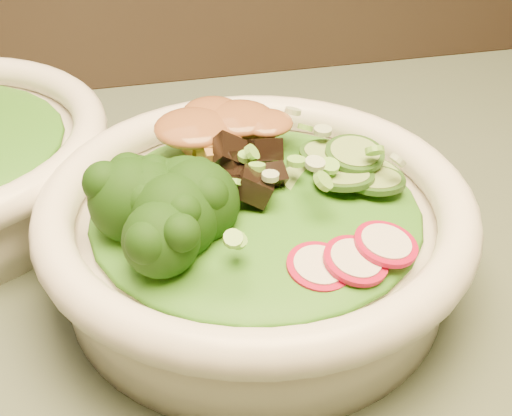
{
  "coord_description": "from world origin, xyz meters",
  "views": [
    {
      "loc": [
        -0.26,
        -0.31,
        1.08
      ],
      "look_at": [
        -0.18,
        0.06,
        0.81
      ],
      "focal_mm": 50.0,
      "sensor_mm": 36.0,
      "label": 1
    }
  ],
  "objects": [
    {
      "name": "salad_bowl",
      "position": [
        -0.18,
        0.06,
        0.79
      ],
      "size": [
        0.29,
        0.29,
        0.08
      ],
      "rotation": [
        0.0,
        0.0,
        0.34
      ],
      "color": "white",
      "rests_on": "dining_table"
    },
    {
      "name": "peanut_sauce",
      "position": [
        -0.2,
        0.13,
        0.84
      ],
      "size": [
        0.08,
        0.06,
        0.02
      ],
      "primitive_type": "ellipsoid",
      "color": "brown",
      "rests_on": "tofu_cubes"
    },
    {
      "name": "cucumber_slices",
      "position": [
        -0.11,
        0.08,
        0.83
      ],
      "size": [
        0.1,
        0.1,
        0.04
      ],
      "primitive_type": null,
      "rotation": [
        0.0,
        0.0,
        0.34
      ],
      "color": "#8DAA5E",
      "rests_on": "salad_bowl"
    },
    {
      "name": "mushroom_heap",
      "position": [
        -0.18,
        0.08,
        0.83
      ],
      "size": [
        0.1,
        0.1,
        0.04
      ],
      "primitive_type": null,
      "rotation": [
        0.0,
        0.0,
        0.34
      ],
      "color": "black",
      "rests_on": "salad_bowl"
    },
    {
      "name": "lettuce_bed",
      "position": [
        -0.18,
        0.06,
        0.81
      ],
      "size": [
        0.22,
        0.22,
        0.03
      ],
      "primitive_type": "ellipsoid",
      "color": "#276615",
      "rests_on": "salad_bowl"
    },
    {
      "name": "tofu_cubes",
      "position": [
        -0.2,
        0.13,
        0.83
      ],
      "size": [
        0.11,
        0.09,
        0.04
      ],
      "primitive_type": null,
      "rotation": [
        0.0,
        0.0,
        0.34
      ],
      "color": "brown",
      "rests_on": "salad_bowl"
    },
    {
      "name": "radish_slices",
      "position": [
        -0.16,
        -0.0,
        0.82
      ],
      "size": [
        0.13,
        0.08,
        0.02
      ],
      "primitive_type": null,
      "rotation": [
        0.0,
        0.0,
        0.34
      ],
      "color": "#A30C2F",
      "rests_on": "salad_bowl"
    },
    {
      "name": "broccoli_florets",
      "position": [
        -0.24,
        0.05,
        0.83
      ],
      "size": [
        0.11,
        0.1,
        0.05
      ],
      "primitive_type": null,
      "rotation": [
        0.0,
        0.0,
        0.34
      ],
      "color": "black",
      "rests_on": "salad_bowl"
    },
    {
      "name": "scallion_garnish",
      "position": [
        -0.18,
        0.06,
        0.84
      ],
      "size": [
        0.21,
        0.21,
        0.03
      ],
      "primitive_type": null,
      "color": "#70B841",
      "rests_on": "salad_bowl"
    },
    {
      "name": "dining_table",
      "position": [
        0.0,
        0.0,
        0.64
      ],
      "size": [
        1.2,
        0.8,
        0.75
      ],
      "color": "black",
      "rests_on": "ground"
    }
  ]
}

